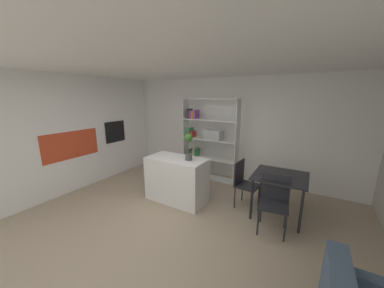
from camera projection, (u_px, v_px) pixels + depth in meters
The scene contains 12 objects.
ground_plane at pixel (163, 224), 3.56m from camera, with size 9.15×9.15×0.00m, color tan.
ceiling_slab at pixel (157, 60), 2.95m from camera, with size 6.66×5.43×0.06m.
back_partition at pixel (224, 128), 5.51m from camera, with size 6.66×0.06×2.64m, color white.
tall_cabinet_run_left at pixel (60, 134), 4.71m from camera, with size 0.66×4.88×2.64m, color white.
cabinet_niche_splashback at pixel (71, 145), 4.63m from camera, with size 0.01×1.26×0.62m.
built_in_oven at pixel (115, 132), 5.60m from camera, with size 0.06×0.60×0.56m.
kitchen_island at pixel (177, 179), 4.31m from camera, with size 1.24×0.63×0.93m, color white.
potted_plant_on_island at pixel (188, 144), 4.00m from camera, with size 0.16×0.16×0.53m.
open_bookshelf at pixel (206, 138), 5.44m from camera, with size 1.50×0.32×2.11m.
dining_table at pixel (280, 180), 3.69m from camera, with size 0.90×0.87×0.79m.
dining_chair_near at pixel (274, 198), 3.34m from camera, with size 0.49×0.49×0.92m.
dining_chair_island_side at pixel (243, 180), 4.06m from camera, with size 0.46×0.47×0.93m.
Camera 1 is at (2.04, -2.45, 2.17)m, focal length 19.17 mm.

